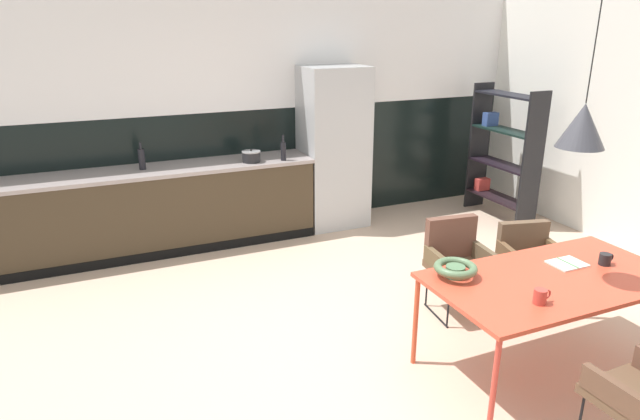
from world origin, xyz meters
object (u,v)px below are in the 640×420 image
(mug_tall_blue, at_px, (605,259))
(bottle_oil_tall, at_px, (142,159))
(cooking_pot, at_px, (251,156))
(open_shelf_unit, at_px, (502,151))
(dining_table, at_px, (553,282))
(open_book, at_px, (567,264))
(armchair_near_window, at_px, (529,254))
(refrigerator_column, at_px, (334,148))
(mug_wide_latte, at_px, (541,296))
(bottle_wine_green, at_px, (283,150))
(fruit_bowl, at_px, (456,269))
(armchair_by_stool, at_px, (456,255))
(pendant_lamp_over_table_near, at_px, (582,125))

(mug_tall_blue, height_order, bottle_oil_tall, bottle_oil_tall)
(cooking_pot, xyz_separation_m, open_shelf_unit, (3.10, -0.47, -0.12))
(dining_table, relative_size, open_shelf_unit, 1.05)
(open_shelf_unit, bearing_deg, open_book, -32.28)
(armchair_near_window, height_order, mug_tall_blue, mug_tall_blue)
(refrigerator_column, height_order, open_book, refrigerator_column)
(refrigerator_column, bearing_deg, mug_tall_blue, -79.60)
(mug_tall_blue, relative_size, mug_wide_latte, 0.99)
(mug_tall_blue, height_order, mug_wide_latte, mug_wide_latte)
(cooking_pot, bearing_deg, dining_table, -69.99)
(bottle_wine_green, relative_size, open_shelf_unit, 0.17)
(open_book, bearing_deg, refrigerator_column, 96.50)
(open_book, bearing_deg, fruit_bowl, 169.95)
(open_book, height_order, open_shelf_unit, open_shelf_unit)
(armchair_by_stool, distance_m, pendant_lamp_over_table_near, 1.63)
(mug_tall_blue, bearing_deg, armchair_near_window, 83.20)
(armchair_near_window, distance_m, pendant_lamp_over_table_near, 1.68)
(refrigerator_column, distance_m, mug_tall_blue, 3.41)
(refrigerator_column, distance_m, open_shelf_unit, 2.13)
(open_shelf_unit, bearing_deg, armchair_near_window, -34.40)
(open_book, bearing_deg, dining_table, -153.62)
(dining_table, xyz_separation_m, open_book, (0.25, 0.12, 0.05))
(pendant_lamp_over_table_near, bearing_deg, cooking_pot, 109.79)
(armchair_near_window, bearing_deg, refrigerator_column, -60.40)
(armchair_by_stool, bearing_deg, open_shelf_unit, -131.13)
(fruit_bowl, bearing_deg, open_shelf_unit, 44.46)
(armchair_near_window, relative_size, mug_wide_latte, 5.71)
(refrigerator_column, relative_size, bottle_oil_tall, 6.62)
(bottle_wine_green, bearing_deg, dining_table, -75.27)
(bottle_oil_tall, xyz_separation_m, open_shelf_unit, (4.24, -0.61, -0.18))
(open_book, relative_size, cooking_pot, 1.20)
(mug_wide_latte, bearing_deg, refrigerator_column, 86.13)
(dining_table, distance_m, armchair_by_stool, 1.00)
(fruit_bowl, bearing_deg, open_book, -10.05)
(cooking_pot, bearing_deg, refrigerator_column, 6.73)
(armchair_by_stool, height_order, cooking_pot, cooking_pot)
(mug_tall_blue, bearing_deg, armchair_by_stool, 120.15)
(dining_table, distance_m, open_book, 0.28)
(open_shelf_unit, bearing_deg, armchair_by_stool, -47.96)
(mug_wide_latte, bearing_deg, cooking_pot, 103.11)
(cooking_pot, bearing_deg, bottle_oil_tall, 173.13)
(cooking_pot, bearing_deg, mug_tall_blue, -62.62)
(armchair_by_stool, distance_m, bottle_oil_tall, 3.33)
(refrigerator_column, distance_m, cooking_pot, 1.06)
(dining_table, xyz_separation_m, mug_tall_blue, (0.49, 0.01, 0.08))
(armchair_near_window, xyz_separation_m, fruit_bowl, (-1.21, -0.55, 0.32))
(bottle_wine_green, bearing_deg, mug_tall_blue, -67.22)
(fruit_bowl, bearing_deg, mug_tall_blue, -13.26)
(armchair_near_window, bearing_deg, pendant_lamp_over_table_near, 69.75)
(fruit_bowl, distance_m, mug_wide_latte, 0.58)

